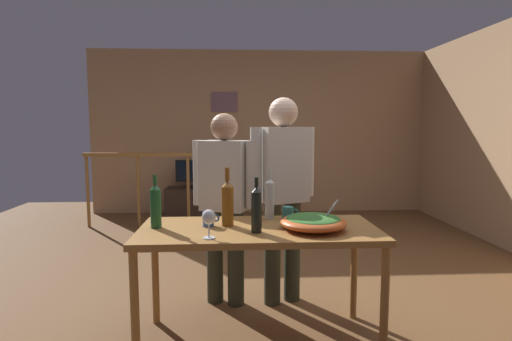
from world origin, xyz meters
TOP-DOWN VIEW (x-y plane):
  - ground_plane at (0.00, 0.00)m, footprint 8.55×8.55m
  - back_wall at (0.00, 3.29)m, footprint 5.47×0.10m
  - framed_picture at (-0.58, 3.23)m, footprint 0.41×0.03m
  - stair_railing at (-0.59, 2.34)m, footprint 2.88×0.10m
  - tv_console at (-1.05, 2.94)m, footprint 0.90×0.40m
  - flat_screen_tv at (-1.05, 2.91)m, footprint 0.58×0.12m
  - serving_table at (-0.28, -0.84)m, footprint 1.52×0.68m
  - salad_bowl at (0.06, -0.90)m, footprint 0.42×0.42m
  - wine_glass at (-0.58, -1.07)m, footprint 0.08×0.08m
  - wine_bottle_dark at (-0.30, -0.95)m, footprint 0.06×0.06m
  - wine_bottle_amber at (-0.48, -0.78)m, footprint 0.08×0.08m
  - wine_bottle_green at (-0.94, -0.81)m, footprint 0.07×0.07m
  - wine_bottle_clear at (-0.19, -0.59)m, footprint 0.07×0.07m
  - mug_teal at (-0.06, -0.61)m, footprint 0.12×0.08m
  - mug_blue at (-0.60, -0.78)m, footprint 0.11×0.07m
  - person_standing_left at (-0.51, -0.23)m, footprint 0.50×0.33m
  - person_standing_right at (-0.05, -0.23)m, footprint 0.52×0.34m

SIDE VIEW (x-z plane):
  - ground_plane at x=0.00m, z-range 0.00..0.00m
  - tv_console at x=-1.05m, z-range 0.00..0.46m
  - stair_railing at x=-0.59m, z-range 0.14..1.24m
  - serving_table at x=-0.28m, z-range 0.31..1.08m
  - flat_screen_tv at x=-1.05m, z-range 0.50..0.94m
  - mug_teal at x=-0.06m, z-range 0.77..0.86m
  - mug_blue at x=-0.60m, z-range 0.77..0.87m
  - salad_bowl at x=0.06m, z-range 0.71..0.93m
  - person_standing_left at x=-0.51m, z-range 0.12..1.64m
  - wine_glass at x=-0.58m, z-range 0.80..0.97m
  - wine_bottle_green at x=-0.94m, z-range 0.74..1.09m
  - wine_bottle_dark at x=-0.30m, z-range 0.75..1.08m
  - wine_bottle_clear at x=-0.19m, z-range 0.74..1.10m
  - wine_bottle_amber at x=-0.48m, z-range 0.73..1.12m
  - person_standing_right at x=-0.05m, z-range 0.14..1.78m
  - back_wall at x=0.00m, z-range 0.00..2.63m
  - framed_picture at x=-0.58m, z-range 1.65..1.96m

